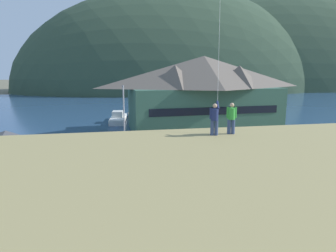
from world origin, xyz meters
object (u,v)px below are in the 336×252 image
Objects in this scene: storage_shed_near_lot at (8,154)px; parking_light_pole at (124,115)px; parked_car_corner_spot at (47,183)px; moored_boat_outer_mooring at (155,117)px; parked_car_mid_row_near at (113,156)px; harbor_lodge at (204,91)px; moored_boat_wharfside at (118,118)px; person_companion at (231,117)px; parked_car_back_row_right at (222,168)px; parked_car_mid_row_center at (316,147)px; wharf_dock at (137,118)px; parked_car_lone_by_shed at (173,175)px; parked_car_front_row_end at (293,159)px; parked_car_mid_row_far at (235,150)px; parked_car_front_row_silver at (156,150)px; person_kite_flyer at (215,118)px.

storage_shed_near_lot is 0.79× the size of parking_light_pole.
moored_boat_outer_mooring is at bearing 68.35° from parked_car_corner_spot.
harbor_lodge is at bearing 48.19° from parked_car_mid_row_near.
moored_boat_wharfside is 4.92× the size of person_companion.
parked_car_mid_row_near is 1.00× the size of parked_car_back_row_right.
storage_shed_near_lot is 1.41× the size of parked_car_mid_row_center.
wharf_dock is at bearing 74.39° from parked_car_corner_spot.
storage_shed_near_lot is at bearing -114.35° from wharf_dock.
parked_car_corner_spot is at bearing -168.25° from parked_car_mid_row_center.
parked_car_lone_by_shed is (-2.98, -32.34, 0.34)m from moored_boat_outer_mooring.
moored_boat_outer_mooring is at bearing 93.05° from parked_car_back_row_right.
person_companion is (11.68, -7.18, 5.90)m from parked_car_corner_spot.
parked_car_front_row_end is at bearing -29.26° from parking_light_pole.
moored_boat_wharfside is (-13.57, 9.08, -5.55)m from harbor_lodge.
parked_car_back_row_right is (1.67, -31.22, 0.34)m from moored_boat_outer_mooring.
parked_car_mid_row_near is at bearing 150.48° from parked_car_back_row_right.
parked_car_back_row_right is at bearing -123.44° from parked_car_mid_row_far.
parked_car_front_row_silver is at bearing 173.64° from parked_car_mid_row_center.
parked_car_mid_row_far is at bearing 65.04° from person_companion.
storage_shed_near_lot is 22.03m from parked_car_mid_row_far.
person_kite_flyer is at bearing -67.52° from parked_car_mid_row_near.
parked_car_back_row_right reaches higher than wharf_dock.
moored_boat_outer_mooring is at bearing 88.41° from person_companion.
parked_car_lone_by_shed is (0.30, -7.87, 0.00)m from parked_car_front_row_silver.
storage_shed_near_lot is 14.52m from parked_car_lone_by_shed.
parked_car_back_row_right is 0.98× the size of parked_car_corner_spot.
parked_car_mid_row_far is at bearing 61.77° from person_kite_flyer.
parked_car_front_row_silver and parked_car_mid_row_center have the same top height.
moored_boat_outer_mooring is 1.42× the size of parked_car_front_row_end.
parked_car_corner_spot is (-5.80, -31.45, 0.34)m from moored_boat_wharfside.
moored_boat_wharfside reaches higher than parked_car_back_row_right.
parked_car_lone_by_shed is at bearing 96.71° from person_kite_flyer.
moored_boat_wharfside is 1.98× the size of parked_car_mid_row_far.
storage_shed_near_lot is 9.30m from parked_car_mid_row_near.
person_companion is (2.17, -41.22, 6.61)m from wharf_dock.
parked_car_front_row_end is at bearing -60.92° from moored_boat_wharfside.
moored_boat_outer_mooring is at bearing 107.29° from parked_car_front_row_end.
moored_boat_wharfside reaches higher than parked_car_mid_row_far.
parked_car_lone_by_shed is 9.33m from person_kite_flyer.
parked_car_front_row_end is 6.43m from parked_car_mid_row_center.
storage_shed_near_lot is 1.43× the size of parked_car_lone_by_shed.
parked_car_front_row_silver is 2.29× the size of person_kite_flyer.
parked_car_mid_row_near is (-17.15, 4.25, 0.00)m from parked_car_front_row_end.
parking_light_pole is at bearing 157.97° from parked_car_mid_row_far.
parking_light_pole is 4.45× the size of person_companion.
person_companion reaches higher than parked_car_corner_spot.
parked_car_lone_by_shed and parked_car_mid_row_near have the same top height.
storage_shed_near_lot is 3.28× the size of person_kite_flyer.
parking_light_pole reaches higher than moored_boat_outer_mooring.
moored_boat_outer_mooring is 1.41× the size of parked_car_lone_by_shed.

